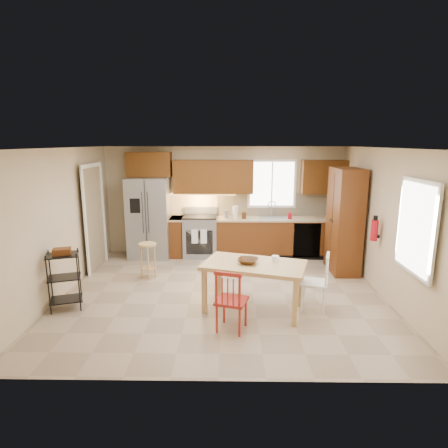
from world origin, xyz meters
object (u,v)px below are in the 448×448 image
at_px(range_stove, 200,237).
at_px(utility_cart, 65,281).
at_px(bar_stool, 148,261).
at_px(chair_red, 232,299).
at_px(fire_extinguisher, 374,230).
at_px(dining_table, 254,287).
at_px(soap_bottle, 290,215).
at_px(refrigerator, 149,218).
at_px(chair_white, 314,282).
at_px(pantry, 344,221).
at_px(table_bowl, 248,264).
at_px(table_jar, 275,260).

height_order(range_stove, utility_cart, utility_cart).
bearing_deg(bar_stool, chair_red, -40.93).
distance_m(fire_extinguisher, dining_table, 2.39).
xyz_separation_m(soap_bottle, fire_extinguisher, (1.15, -1.95, 0.10)).
bearing_deg(refrigerator, chair_white, -41.07).
distance_m(soap_bottle, pantry, 1.31).
distance_m(refrigerator, utility_cart, 2.94).
relative_size(refrigerator, table_bowl, 5.83).
height_order(range_stove, fire_extinguisher, fire_extinguisher).
bearing_deg(bar_stool, utility_cart, -115.39).
xyz_separation_m(range_stove, table_jar, (1.39, -2.76, 0.33)).
xyz_separation_m(bar_stool, utility_cart, (-1.01, -1.39, 0.12)).
relative_size(dining_table, table_jar, 11.87).
bearing_deg(bar_stool, fire_extinguisher, 2.95).
distance_m(chair_red, chair_white, 1.48).
xyz_separation_m(range_stove, soap_bottle, (2.03, -0.08, 0.54)).
xyz_separation_m(soap_bottle, table_jar, (-0.64, -2.68, -0.21)).
relative_size(fire_extinguisher, chair_red, 0.40).
xyz_separation_m(refrigerator, table_jar, (2.54, -2.70, -0.12)).
xyz_separation_m(refrigerator, soap_bottle, (3.18, -0.02, 0.09)).
bearing_deg(fire_extinguisher, dining_table, -158.86).
height_order(refrigerator, table_bowl, refrigerator).
distance_m(refrigerator, pantry, 4.23).
distance_m(range_stove, pantry, 3.19).
bearing_deg(utility_cart, range_stove, 37.63).
bearing_deg(table_jar, pantry, 48.16).
bearing_deg(soap_bottle, utility_cart, -144.84).
height_order(pantry, dining_table, pantry).
xyz_separation_m(fire_extinguisher, dining_table, (-2.13, -0.82, -0.72)).
height_order(refrigerator, table_jar, refrigerator).
distance_m(range_stove, table_bowl, 3.03).
height_order(pantry, utility_cart, pantry).
xyz_separation_m(range_stove, utility_cart, (-1.92, -2.86, 0.01)).
relative_size(pantry, chair_red, 2.32).
bearing_deg(bar_stool, pantry, 17.95).
bearing_deg(chair_red, refrigerator, 135.33).
distance_m(pantry, chair_red, 3.45).
distance_m(range_stove, utility_cart, 3.45).
bearing_deg(utility_cart, chair_red, -32.39).
relative_size(range_stove, soap_bottle, 4.82).
relative_size(soap_bottle, table_jar, 1.47).
bearing_deg(range_stove, dining_table, -69.77).
height_order(soap_bottle, pantry, pantry).
bearing_deg(table_bowl, refrigerator, 126.99).
height_order(range_stove, soap_bottle, soap_bottle).
distance_m(refrigerator, dining_table, 3.60).
xyz_separation_m(fire_extinguisher, chair_white, (-1.18, -0.77, -0.65)).
bearing_deg(utility_cart, dining_table, -18.46).
xyz_separation_m(soap_bottle, utility_cart, (-3.95, -2.78, -0.53)).
bearing_deg(refrigerator, fire_extinguisher, -24.52).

